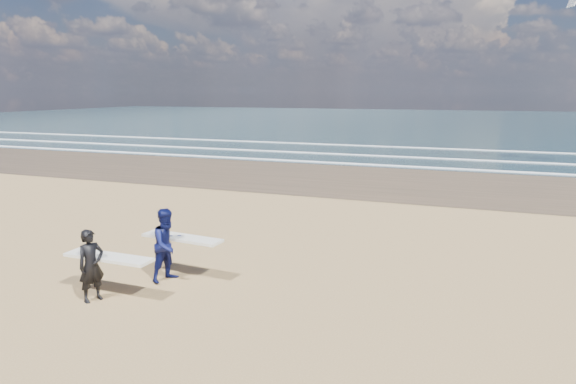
% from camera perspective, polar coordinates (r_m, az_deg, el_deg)
% --- Properties ---
extents(ocean, '(220.00, 100.00, 0.02)m').
position_cam_1_polar(ocean, '(82.45, 28.80, 6.57)').
color(ocean, '#1A3239').
rests_on(ocean, ground).
extents(surfer_near, '(2.21, 0.98, 1.67)m').
position_cam_1_polar(surfer_near, '(12.51, -20.74, -7.50)').
color(surfer_near, black).
rests_on(surfer_near, ground).
extents(surfer_far, '(2.24, 1.25, 1.85)m').
position_cam_1_polar(surfer_far, '(13.23, -13.11, -5.67)').
color(surfer_far, '#0C1248').
rests_on(surfer_far, ground).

